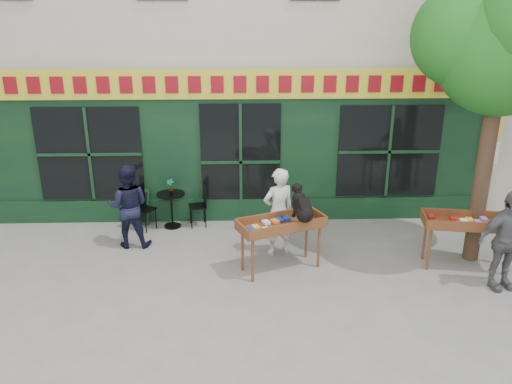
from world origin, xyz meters
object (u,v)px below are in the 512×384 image
at_px(book_cart_center, 281,227).
at_px(dog, 302,202).
at_px(bistro_table, 171,203).
at_px(woman, 278,212).
at_px(man_right, 506,241).
at_px(man_left, 128,206).
at_px(book_cart_right, 467,225).

xyz_separation_m(book_cart_center, dog, (0.35, -0.05, 0.47)).
xyz_separation_m(book_cart_center, bistro_table, (-2.18, 1.98, -0.28)).
distance_m(woman, bistro_table, 2.57).
bearing_deg(book_cart_center, man_right, -34.62).
distance_m(book_cart_center, woman, 0.65).
height_order(dog, man_left, man_left).
xyz_separation_m(woman, book_cart_right, (3.30, -0.67, -0.02)).
bearing_deg(bistro_table, man_right, -25.38).
distance_m(dog, woman, 0.90).
distance_m(dog, man_right, 3.36).
relative_size(book_cart_center, man_right, 0.95).
distance_m(woman, man_right, 3.87).
height_order(bistro_table, man_left, man_left).
height_order(dog, man_right, man_right).
relative_size(book_cart_center, man_left, 0.98).
bearing_deg(dog, woman, 93.95).
bearing_deg(man_left, book_cart_right, 169.86).
xyz_separation_m(dog, man_left, (-3.23, 1.13, -0.46)).
height_order(man_right, man_left, man_right).
height_order(woman, man_left, woman).
xyz_separation_m(dog, bistro_table, (-2.53, 2.03, -0.75)).
relative_size(book_cart_center, dog, 2.71).
bearing_deg(man_left, book_cart_center, 159.38).
height_order(woman, book_cart_right, woman).
bearing_deg(book_cart_right, book_cart_center, -170.58).
relative_size(dog, woman, 0.35).
bearing_deg(book_cart_center, dog, -30.75).
distance_m(book_cart_right, bistro_table, 5.84).
bearing_deg(book_cart_center, book_cart_right, -22.89).
distance_m(book_cart_right, man_left, 6.28).
distance_m(book_cart_right, man_right, 0.81).
distance_m(book_cart_center, dog, 0.59).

